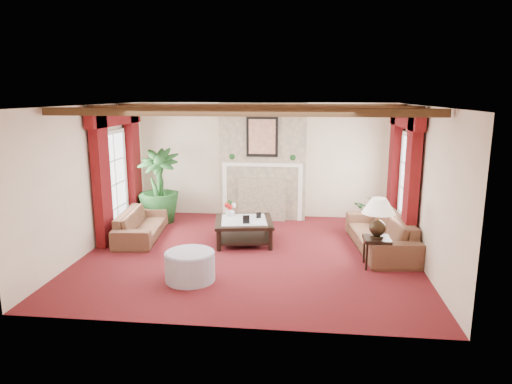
# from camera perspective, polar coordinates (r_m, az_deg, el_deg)

# --- Properties ---
(floor) EXTENTS (6.00, 6.00, 0.00)m
(floor) POSITION_cam_1_polar(r_m,az_deg,el_deg) (8.53, -0.78, -7.68)
(floor) COLOR #460E0C
(floor) RESTS_ON ground
(ceiling) EXTENTS (6.00, 6.00, 0.00)m
(ceiling) POSITION_cam_1_polar(r_m,az_deg,el_deg) (8.03, -0.84, 10.76)
(ceiling) COLOR white
(ceiling) RESTS_ON floor
(back_wall) EXTENTS (6.00, 0.02, 2.70)m
(back_wall) POSITION_cam_1_polar(r_m,az_deg,el_deg) (10.87, 0.98, 3.99)
(back_wall) COLOR beige
(back_wall) RESTS_ON ground
(left_wall) EXTENTS (0.02, 5.50, 2.70)m
(left_wall) POSITION_cam_1_polar(r_m,az_deg,el_deg) (9.04, -20.04, 1.58)
(left_wall) COLOR beige
(left_wall) RESTS_ON ground
(right_wall) EXTENTS (0.02, 5.50, 2.70)m
(right_wall) POSITION_cam_1_polar(r_m,az_deg,el_deg) (8.36, 20.06, 0.76)
(right_wall) COLOR beige
(right_wall) RESTS_ON ground
(ceiling_beams) EXTENTS (6.00, 3.00, 0.12)m
(ceiling_beams) POSITION_cam_1_polar(r_m,az_deg,el_deg) (8.03, -0.84, 10.34)
(ceiling_beams) COLOR #362311
(ceiling_beams) RESTS_ON ceiling
(fireplace) EXTENTS (2.00, 0.52, 2.70)m
(fireplace) POSITION_cam_1_polar(r_m,az_deg,el_deg) (10.56, 0.91, 11.11)
(fireplace) COLOR tan
(fireplace) RESTS_ON ground
(french_door_left) EXTENTS (0.10, 1.10, 2.16)m
(french_door_left) POSITION_cam_1_polar(r_m,az_deg,el_deg) (9.83, -17.65, 7.13)
(french_door_left) COLOR white
(french_door_left) RESTS_ON ground
(french_door_right) EXTENTS (0.10, 1.10, 2.16)m
(french_door_right) POSITION_cam_1_polar(r_m,az_deg,el_deg) (9.21, 18.79, 6.75)
(french_door_right) COLOR white
(french_door_right) RESTS_ON ground
(curtains_left) EXTENTS (0.20, 2.40, 2.55)m
(curtains_left) POSITION_cam_1_polar(r_m,az_deg,el_deg) (9.76, -17.21, 9.60)
(curtains_left) COLOR #46090D
(curtains_left) RESTS_ON ground
(curtains_right) EXTENTS (0.20, 2.40, 2.55)m
(curtains_right) POSITION_cam_1_polar(r_m,az_deg,el_deg) (9.16, 18.29, 9.40)
(curtains_right) COLOR #46090D
(curtains_right) RESTS_ON ground
(sofa_left) EXTENTS (2.04, 0.99, 0.75)m
(sofa_left) POSITION_cam_1_polar(r_m,az_deg,el_deg) (9.64, -14.17, -3.38)
(sofa_left) COLOR black
(sofa_left) RESTS_ON ground
(sofa_right) EXTENTS (2.40, 1.16, 0.88)m
(sofa_right) POSITION_cam_1_polar(r_m,az_deg,el_deg) (8.92, 15.33, -4.25)
(sofa_right) COLOR black
(sofa_right) RESTS_ON ground
(potted_palm) EXTENTS (1.04, 1.74, 0.94)m
(potted_palm) POSITION_cam_1_polar(r_m,az_deg,el_deg) (10.69, -11.98, -1.21)
(potted_palm) COLOR black
(potted_palm) RESTS_ON ground
(small_plant) EXTENTS (1.34, 1.36, 0.62)m
(small_plant) POSITION_cam_1_polar(r_m,az_deg,el_deg) (10.10, 14.29, -3.04)
(small_plant) COLOR black
(small_plant) RESTS_ON ground
(coffee_table) EXTENTS (1.29, 1.29, 0.46)m
(coffee_table) POSITION_cam_1_polar(r_m,az_deg,el_deg) (9.08, -1.53, -4.91)
(coffee_table) COLOR black
(coffee_table) RESTS_ON ground
(side_table) EXTENTS (0.52, 0.52, 0.52)m
(side_table) POSITION_cam_1_polar(r_m,az_deg,el_deg) (8.09, 14.78, -7.28)
(side_table) COLOR black
(side_table) RESTS_ON ground
(ottoman) EXTENTS (0.79, 0.79, 0.46)m
(ottoman) POSITION_cam_1_polar(r_m,az_deg,el_deg) (7.37, -8.25, -9.18)
(ottoman) COLOR gray
(ottoman) RESTS_ON ground
(table_lamp) EXTENTS (0.56, 0.56, 0.70)m
(table_lamp) POSITION_cam_1_polar(r_m,az_deg,el_deg) (7.91, 15.02, -3.09)
(table_lamp) COLOR black
(table_lamp) RESTS_ON side_table
(flower_vase) EXTENTS (0.24, 0.24, 0.18)m
(flower_vase) POSITION_cam_1_polar(r_m,az_deg,el_deg) (9.31, -3.25, -2.46)
(flower_vase) COLOR silver
(flower_vase) RESTS_ON coffee_table
(book) EXTENTS (0.21, 0.09, 0.28)m
(book) POSITION_cam_1_polar(r_m,az_deg,el_deg) (8.76, -0.44, -3.04)
(book) COLOR black
(book) RESTS_ON coffee_table
(photo_frame_a) EXTENTS (0.13, 0.05, 0.17)m
(photo_frame_a) POSITION_cam_1_polar(r_m,az_deg,el_deg) (8.73, -1.24, -3.48)
(photo_frame_a) COLOR black
(photo_frame_a) RESTS_ON coffee_table
(photo_frame_b) EXTENTS (0.10, 0.06, 0.13)m
(photo_frame_b) POSITION_cam_1_polar(r_m,az_deg,el_deg) (9.10, 0.33, -2.95)
(photo_frame_b) COLOR black
(photo_frame_b) RESTS_ON coffee_table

